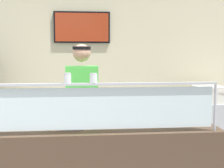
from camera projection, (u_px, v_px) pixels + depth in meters
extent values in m
cube|color=beige|center=(90.00, 71.00, 5.48)|extent=(6.66, 0.08, 2.70)
cube|color=black|center=(82.00, 27.00, 5.34)|extent=(0.93, 0.04, 0.52)
cube|color=#B23819|center=(82.00, 27.00, 5.31)|extent=(0.88, 0.01, 0.47)
cylinder|color=#B2B5BC|center=(215.00, 106.00, 2.87)|extent=(0.02, 0.02, 0.44)
cube|color=silver|center=(101.00, 108.00, 2.76)|extent=(2.00, 0.01, 0.36)
cube|color=#B2B5BC|center=(101.00, 84.00, 2.74)|extent=(2.06, 0.06, 0.02)
cylinder|color=#9EA0A8|center=(73.00, 124.00, 3.13)|extent=(0.51, 0.51, 0.01)
cylinder|color=tan|center=(73.00, 123.00, 3.13)|extent=(0.49, 0.49, 0.02)
cylinder|color=#D65B2D|center=(73.00, 121.00, 3.13)|extent=(0.43, 0.43, 0.01)
cube|color=#ADAFB7|center=(68.00, 121.00, 3.10)|extent=(0.09, 0.28, 0.01)
cylinder|color=white|center=(68.00, 79.00, 2.71)|extent=(0.06, 0.06, 0.07)
cylinder|color=white|center=(68.00, 80.00, 2.71)|extent=(0.05, 0.05, 0.05)
cylinder|color=silver|center=(68.00, 74.00, 2.70)|extent=(0.06, 0.06, 0.02)
cylinder|color=white|center=(94.00, 79.00, 2.73)|extent=(0.06, 0.06, 0.07)
cylinder|color=red|center=(94.00, 80.00, 2.73)|extent=(0.05, 0.05, 0.04)
cylinder|color=silver|center=(94.00, 74.00, 2.73)|extent=(0.06, 0.06, 0.02)
cylinder|color=#23232D|center=(73.00, 151.00, 3.86)|extent=(0.13, 0.13, 0.95)
cylinder|color=#23232D|center=(92.00, 150.00, 3.88)|extent=(0.13, 0.13, 0.95)
cube|color=#4CD14C|center=(82.00, 89.00, 3.80)|extent=(0.38, 0.21, 0.55)
sphere|color=tan|center=(82.00, 53.00, 3.76)|extent=(0.21, 0.21, 0.21)
cylinder|color=black|center=(82.00, 48.00, 3.75)|extent=(0.21, 0.21, 0.04)
cylinder|color=tan|center=(98.00, 99.00, 3.61)|extent=(0.08, 0.34, 0.08)
cube|color=#B7BABF|center=(208.00, 128.00, 5.28)|extent=(0.70, 0.55, 0.85)
cube|color=silver|center=(208.00, 101.00, 5.24)|extent=(0.46, 0.46, 0.04)
cube|color=silver|center=(208.00, 98.00, 5.23)|extent=(0.47, 0.47, 0.04)
cube|color=silver|center=(208.00, 96.00, 5.23)|extent=(0.47, 0.47, 0.04)
cube|color=silver|center=(209.00, 93.00, 5.23)|extent=(0.48, 0.48, 0.04)
cube|color=silver|center=(208.00, 90.00, 5.22)|extent=(0.47, 0.47, 0.04)
cube|color=silver|center=(209.00, 87.00, 5.22)|extent=(0.47, 0.47, 0.04)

